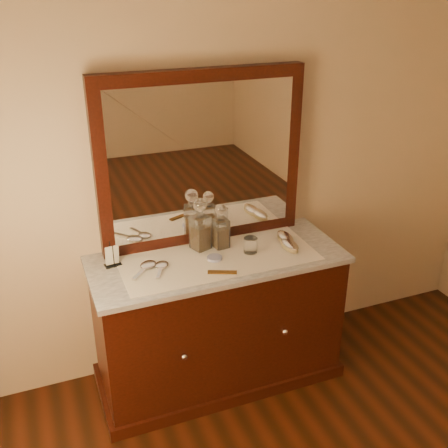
{
  "coord_description": "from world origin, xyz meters",
  "views": [
    {
      "loc": [
        -0.93,
        -0.51,
        2.3
      ],
      "look_at": [
        0.0,
        1.85,
        1.1
      ],
      "focal_mm": 42.64,
      "sensor_mm": 36.0,
      "label": 1
    }
  ],
  "objects_px": {
    "napkin_rack": "(112,257)",
    "hand_mirror_outer": "(147,266)",
    "dresser_cabinet": "(218,321)",
    "comb": "(222,272)",
    "hand_mirror_inner": "(161,266)",
    "decanter_left": "(200,229)",
    "brush_far": "(285,238)",
    "pin_dish": "(215,258)",
    "decanter_right": "(221,231)",
    "mirror_frame": "(202,160)",
    "brush_near": "(290,245)"
  },
  "relations": [
    {
      "from": "napkin_rack",
      "to": "hand_mirror_outer",
      "type": "relative_size",
      "value": 0.68
    },
    {
      "from": "dresser_cabinet",
      "to": "comb",
      "type": "height_order",
      "value": "comb"
    },
    {
      "from": "hand_mirror_inner",
      "to": "decanter_left",
      "type": "bearing_deg",
      "value": 26.38
    },
    {
      "from": "dresser_cabinet",
      "to": "decanter_left",
      "type": "xyz_separation_m",
      "value": [
        -0.05,
        0.13,
        0.56
      ]
    },
    {
      "from": "napkin_rack",
      "to": "brush_far",
      "type": "distance_m",
      "value": 1.01
    },
    {
      "from": "dresser_cabinet",
      "to": "decanter_left",
      "type": "height_order",
      "value": "decanter_left"
    },
    {
      "from": "comb",
      "to": "decanter_left",
      "type": "xyz_separation_m",
      "value": [
        -0.01,
        0.31,
        0.12
      ]
    },
    {
      "from": "comb",
      "to": "napkin_rack",
      "type": "height_order",
      "value": "napkin_rack"
    },
    {
      "from": "dresser_cabinet",
      "to": "hand_mirror_inner",
      "type": "xyz_separation_m",
      "value": [
        -0.33,
        -0.01,
        0.45
      ]
    },
    {
      "from": "pin_dish",
      "to": "decanter_right",
      "type": "relative_size",
      "value": 0.31
    },
    {
      "from": "dresser_cabinet",
      "to": "napkin_rack",
      "type": "relative_size",
      "value": 10.4
    },
    {
      "from": "pin_dish",
      "to": "brush_far",
      "type": "height_order",
      "value": "brush_far"
    },
    {
      "from": "mirror_frame",
      "to": "napkin_rack",
      "type": "distance_m",
      "value": 0.73
    },
    {
      "from": "brush_far",
      "to": "napkin_rack",
      "type": "bearing_deg",
      "value": 174.4
    },
    {
      "from": "napkin_rack",
      "to": "brush_near",
      "type": "relative_size",
      "value": 0.8
    },
    {
      "from": "brush_far",
      "to": "hand_mirror_inner",
      "type": "bearing_deg",
      "value": -177.91
    },
    {
      "from": "mirror_frame",
      "to": "decanter_right",
      "type": "distance_m",
      "value": 0.42
    },
    {
      "from": "pin_dish",
      "to": "brush_near",
      "type": "relative_size",
      "value": 0.5
    },
    {
      "from": "napkin_rack",
      "to": "brush_near",
      "type": "bearing_deg",
      "value": -10.87
    },
    {
      "from": "comb",
      "to": "brush_near",
      "type": "distance_m",
      "value": 0.47
    },
    {
      "from": "mirror_frame",
      "to": "pin_dish",
      "type": "xyz_separation_m",
      "value": [
        -0.03,
        -0.27,
        -0.49
      ]
    },
    {
      "from": "brush_far",
      "to": "decanter_left",
      "type": "bearing_deg",
      "value": 167.73
    },
    {
      "from": "dresser_cabinet",
      "to": "hand_mirror_outer",
      "type": "bearing_deg",
      "value": 177.09
    },
    {
      "from": "decanter_left",
      "to": "hand_mirror_outer",
      "type": "distance_m",
      "value": 0.38
    },
    {
      "from": "comb",
      "to": "decanter_right",
      "type": "xyz_separation_m",
      "value": [
        0.1,
        0.28,
        0.1
      ]
    },
    {
      "from": "mirror_frame",
      "to": "brush_near",
      "type": "height_order",
      "value": "mirror_frame"
    },
    {
      "from": "hand_mirror_outer",
      "to": "hand_mirror_inner",
      "type": "xyz_separation_m",
      "value": [
        0.07,
        -0.03,
        -0.0
      ]
    },
    {
      "from": "dresser_cabinet",
      "to": "decanter_right",
      "type": "distance_m",
      "value": 0.56
    },
    {
      "from": "dresser_cabinet",
      "to": "decanter_right",
      "type": "bearing_deg",
      "value": 60.04
    },
    {
      "from": "pin_dish",
      "to": "hand_mirror_inner",
      "type": "relative_size",
      "value": 0.45
    },
    {
      "from": "comb",
      "to": "hand_mirror_outer",
      "type": "bearing_deg",
      "value": 173.95
    },
    {
      "from": "dresser_cabinet",
      "to": "mirror_frame",
      "type": "bearing_deg",
      "value": 90.0
    },
    {
      "from": "napkin_rack",
      "to": "brush_far",
      "type": "height_order",
      "value": "napkin_rack"
    },
    {
      "from": "decanter_left",
      "to": "brush_far",
      "type": "relative_size",
      "value": 1.78
    },
    {
      "from": "pin_dish",
      "to": "mirror_frame",
      "type": "bearing_deg",
      "value": 84.3
    },
    {
      "from": "comb",
      "to": "pin_dish",
      "type": "bearing_deg",
      "value": 107.7
    },
    {
      "from": "pin_dish",
      "to": "comb",
      "type": "xyz_separation_m",
      "value": [
        -0.01,
        -0.16,
        -0.0
      ]
    },
    {
      "from": "mirror_frame",
      "to": "brush_far",
      "type": "bearing_deg",
      "value": -26.89
    },
    {
      "from": "brush_far",
      "to": "hand_mirror_outer",
      "type": "relative_size",
      "value": 0.89
    },
    {
      "from": "dresser_cabinet",
      "to": "comb",
      "type": "relative_size",
      "value": 8.96
    },
    {
      "from": "mirror_frame",
      "to": "decanter_right",
      "type": "height_order",
      "value": "mirror_frame"
    },
    {
      "from": "pin_dish",
      "to": "brush_far",
      "type": "relative_size",
      "value": 0.48
    },
    {
      "from": "mirror_frame",
      "to": "comb",
      "type": "bearing_deg",
      "value": -95.53
    },
    {
      "from": "brush_near",
      "to": "hand_mirror_outer",
      "type": "distance_m",
      "value": 0.83
    },
    {
      "from": "napkin_rack",
      "to": "decanter_right",
      "type": "relative_size",
      "value": 0.5
    },
    {
      "from": "decanter_left",
      "to": "hand_mirror_outer",
      "type": "bearing_deg",
      "value": -162.51
    },
    {
      "from": "decanter_right",
      "to": "hand_mirror_outer",
      "type": "relative_size",
      "value": 1.37
    },
    {
      "from": "pin_dish",
      "to": "comb",
      "type": "bearing_deg",
      "value": -95.25
    },
    {
      "from": "decanter_left",
      "to": "brush_near",
      "type": "distance_m",
      "value": 0.52
    },
    {
      "from": "dresser_cabinet",
      "to": "decanter_right",
      "type": "height_order",
      "value": "decanter_right"
    }
  ]
}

